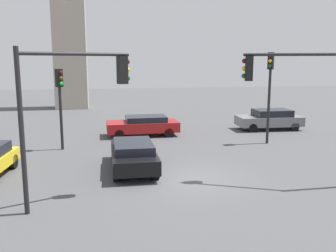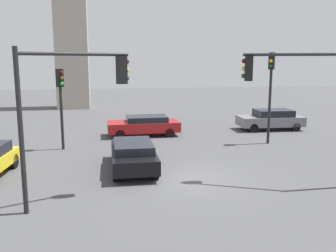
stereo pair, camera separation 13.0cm
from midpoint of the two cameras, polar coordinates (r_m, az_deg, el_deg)
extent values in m
plane|color=#4C4C4F|center=(15.85, 2.82, -8.21)|extent=(108.14, 108.14, 0.00)
cylinder|color=black|center=(22.85, 15.36, 4.13)|extent=(0.16, 0.16, 5.50)
cube|color=black|center=(22.75, 15.63, 9.77)|extent=(0.45, 0.45, 1.00)
sphere|color=#4C0F0C|center=(22.56, 15.54, 10.54)|extent=(0.20, 0.20, 0.20)
sphere|color=yellow|center=(22.55, 15.51, 9.78)|extent=(0.20, 0.20, 0.20)
sphere|color=#14471E|center=(22.55, 15.47, 9.02)|extent=(0.20, 0.20, 0.20)
cylinder|color=black|center=(21.40, -16.61, 2.43)|extent=(0.16, 0.16, 4.57)
cube|color=black|center=(21.25, -16.85, 7.20)|extent=(0.45, 0.45, 1.00)
sphere|color=#4C0F0C|center=(21.07, -16.61, 8.01)|extent=(0.20, 0.20, 0.20)
sphere|color=#594714|center=(21.08, -16.57, 7.20)|extent=(0.20, 0.20, 0.20)
sphere|color=green|center=(21.10, -16.53, 6.38)|extent=(0.20, 0.20, 0.20)
cylinder|color=black|center=(12.51, -22.18, -1.04)|extent=(0.16, 0.16, 5.43)
cylinder|color=black|center=(12.80, -14.35, 10.85)|extent=(3.58, 1.60, 0.12)
cube|color=black|center=(13.44, -7.44, 8.67)|extent=(0.42, 0.42, 1.00)
sphere|color=#4C0F0C|center=(13.53, -6.69, 9.97)|extent=(0.20, 0.20, 0.20)
sphere|color=yellow|center=(13.53, -6.67, 8.70)|extent=(0.20, 0.20, 0.20)
sphere|color=#14471E|center=(13.54, -6.64, 7.43)|extent=(0.20, 0.20, 0.20)
cylinder|color=black|center=(15.35, 19.36, 10.51)|extent=(3.83, 1.83, 0.12)
cube|color=black|center=(15.30, 12.33, 8.78)|extent=(0.42, 0.42, 1.00)
sphere|color=#4C0F0C|center=(15.31, 11.62, 9.93)|extent=(0.20, 0.20, 0.20)
sphere|color=yellow|center=(15.31, 11.58, 8.81)|extent=(0.20, 0.20, 0.20)
sphere|color=#14471E|center=(15.32, 11.54, 7.68)|extent=(0.20, 0.20, 0.20)
cube|color=maroon|center=(24.72, -4.16, -0.04)|extent=(4.82, 2.15, 0.66)
cube|color=black|center=(24.67, -3.62, 1.10)|extent=(2.71, 1.87, 0.41)
cylinder|color=black|center=(23.80, -7.79, -1.30)|extent=(0.64, 0.38, 0.63)
cylinder|color=black|center=(25.47, -8.02, -0.57)|extent=(0.64, 0.38, 0.63)
cylinder|color=black|center=(24.21, -0.07, -1.02)|extent=(0.64, 0.38, 0.63)
cylinder|color=black|center=(25.85, -0.80, -0.31)|extent=(0.64, 0.38, 0.63)
cylinder|color=black|center=(18.70, -23.34, -5.10)|extent=(0.38, 0.72, 0.69)
cube|color=slate|center=(27.90, 15.35, 0.81)|extent=(4.72, 2.27, 0.68)
cube|color=black|center=(27.91, 15.84, 1.97)|extent=(2.67, 1.94, 0.53)
cylinder|color=black|center=(26.59, 12.91, -0.27)|extent=(0.65, 0.40, 0.63)
cylinder|color=black|center=(28.17, 11.69, 0.34)|extent=(0.65, 0.40, 0.63)
cylinder|color=black|center=(27.86, 18.99, -0.11)|extent=(0.65, 0.40, 0.63)
cylinder|color=black|center=(29.37, 17.50, 0.47)|extent=(0.65, 0.40, 0.63)
cube|color=black|center=(17.10, -5.71, -4.62)|extent=(1.99, 4.80, 0.63)
cube|color=black|center=(16.75, -5.68, -3.22)|extent=(1.74, 2.69, 0.42)
cylinder|color=black|center=(18.72, -8.50, -4.38)|extent=(0.36, 0.67, 0.67)
cylinder|color=black|center=(18.82, -3.61, -4.22)|extent=(0.36, 0.67, 0.67)
cylinder|color=black|center=(15.59, -8.21, -7.33)|extent=(0.36, 0.67, 0.67)
cylinder|color=black|center=(15.70, -2.32, -7.10)|extent=(0.36, 0.67, 0.67)
camera|label=1|loc=(0.07, -90.22, -0.04)|focal=38.98mm
camera|label=2|loc=(0.07, 89.78, 0.04)|focal=38.98mm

